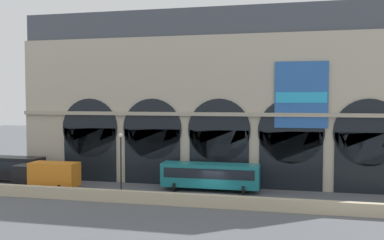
# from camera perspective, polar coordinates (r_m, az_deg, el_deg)

# --- Properties ---
(ground_plane) EXTENTS (200.00, 200.00, 0.00)m
(ground_plane) POSITION_cam_1_polar(r_m,az_deg,el_deg) (45.69, 2.63, -10.24)
(ground_plane) COLOR #54565B
(quay_parapet_wall) EXTENTS (90.00, 0.70, 1.21)m
(quay_parapet_wall) POSITION_cam_1_polar(r_m,az_deg,el_deg) (41.19, 1.49, -10.84)
(quay_parapet_wall) COLOR #BCAD8C
(quay_parapet_wall) RESTS_ON ground
(station_building) EXTENTS (50.87, 4.87, 21.21)m
(station_building) POSITION_cam_1_polar(r_m,az_deg,el_deg) (51.61, 4.11, 2.80)
(station_building) COLOR #B2A891
(station_building) RESTS_ON ground
(bus_westmost) EXTENTS (11.00, 3.25, 3.10)m
(bus_westmost) POSITION_cam_1_polar(r_m,az_deg,el_deg) (58.62, -24.32, -5.80)
(bus_westmost) COLOR black
(bus_westmost) RESTS_ON ground
(box_truck_west) EXTENTS (7.50, 2.91, 3.12)m
(box_truck_west) POSITION_cam_1_polar(r_m,az_deg,el_deg) (51.50, -18.93, -6.97)
(box_truck_west) COLOR black
(box_truck_west) RESTS_ON ground
(bus_center) EXTENTS (11.00, 3.25, 3.10)m
(bus_center) POSITION_cam_1_polar(r_m,az_deg,el_deg) (47.86, 2.47, -7.46)
(bus_center) COLOR #19727A
(bus_center) RESTS_ON ground
(street_lamp_quayside) EXTENTS (0.44, 0.44, 6.90)m
(street_lamp_quayside) POSITION_cam_1_polar(r_m,az_deg,el_deg) (43.72, -9.57, -5.00)
(street_lamp_quayside) COLOR black
(street_lamp_quayside) RESTS_ON ground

